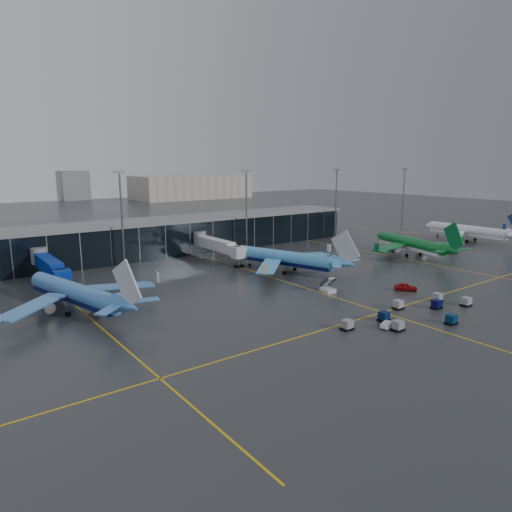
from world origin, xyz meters
TOP-DOWN VIEW (x-y plane):
  - ground at (0.00, 0.00)m, footprint 600.00×600.00m
  - terminal_pier at (0.00, 62.00)m, footprint 142.00×17.00m
  - jet_bridges at (-35.00, 42.99)m, footprint 94.00×27.50m
  - flood_masts at (5.00, 50.00)m, footprint 203.00×0.50m
  - distant_hangars at (49.94, 270.08)m, footprint 260.00×71.00m
  - taxi_lines at (10.00, 10.61)m, footprint 220.00×120.00m
  - airliner_arkefly at (-35.82, 20.25)m, footprint 41.02×44.35m
  - airliner_klm_near at (16.36, 21.30)m, footprint 42.65×45.62m
  - airliner_aer_lingus at (61.15, 15.08)m, footprint 41.47×44.66m
  - airliner_ba at (99.90, 18.73)m, footprint 35.06×39.68m
  - baggage_carts at (13.52, -19.86)m, footprint 30.75×12.24m
  - mobile_airstair at (11.90, 1.07)m, footprint 2.62×3.47m
  - service_van_red at (26.25, -8.45)m, footprint 4.69×4.87m
  - service_van_white at (4.30, -20.96)m, footprint 3.94×1.66m

SIDE VIEW (x-z plane):
  - ground at x=0.00m, z-range 0.00..0.00m
  - taxi_lines at x=10.00m, z-range 0.00..0.02m
  - service_van_white at x=4.30m, z-range 0.00..1.27m
  - baggage_carts at x=13.52m, z-range -0.09..1.61m
  - mobile_airstair at x=11.90m, z-range -0.95..2.49m
  - service_van_red at x=26.25m, z-range 0.00..1.64m
  - jet_bridges at x=-35.00m, z-range 0.95..8.15m
  - terminal_pier at x=0.00m, z-range 0.07..10.77m
  - airliner_aer_lingus at x=61.15m, z-range 0.00..11.47m
  - airliner_klm_near at x=16.36m, z-range 0.00..11.50m
  - airliner_arkefly at x=-35.82m, z-range 0.00..11.52m
  - airliner_ba at x=99.90m, z-range 0.00..11.94m
  - distant_hangars at x=49.94m, z-range -2.21..19.79m
  - flood_masts at x=5.00m, z-range 1.06..26.56m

